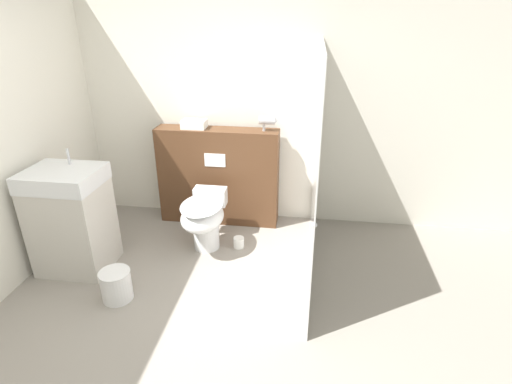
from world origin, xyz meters
name	(u,v)px	position (x,y,z in m)	size (l,w,h in m)	color
ground_plane	(180,358)	(0.00, 0.00, 0.00)	(12.00, 12.00, 0.00)	gray
wall_back	(236,106)	(0.00, 2.20, 1.25)	(8.00, 0.06, 2.50)	silver
partition_panel	(219,176)	(-0.17, 2.00, 0.53)	(1.30, 0.26, 1.06)	#51331E
shower_glass	(316,168)	(0.85, 1.22, 0.98)	(0.04, 1.89, 1.95)	silver
toilet	(204,218)	(-0.17, 1.37, 0.35)	(0.40, 0.66, 0.55)	white
sink_vanity	(72,220)	(-1.26, 0.93, 0.48)	(0.62, 0.51, 1.09)	beige
hair_drier	(268,120)	(0.36, 2.00, 1.16)	(0.19, 0.09, 0.16)	#B7B7BC
folded_towel	(194,124)	(-0.41, 2.00, 1.10)	(0.25, 0.18, 0.08)	white
spare_toilet_roll	(239,242)	(0.15, 1.45, 0.05)	(0.11, 0.11, 0.11)	white
waste_bin	(116,285)	(-0.70, 0.53, 0.13)	(0.25, 0.25, 0.26)	silver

